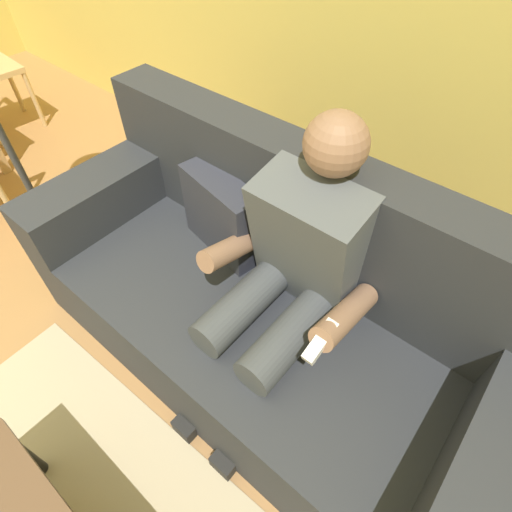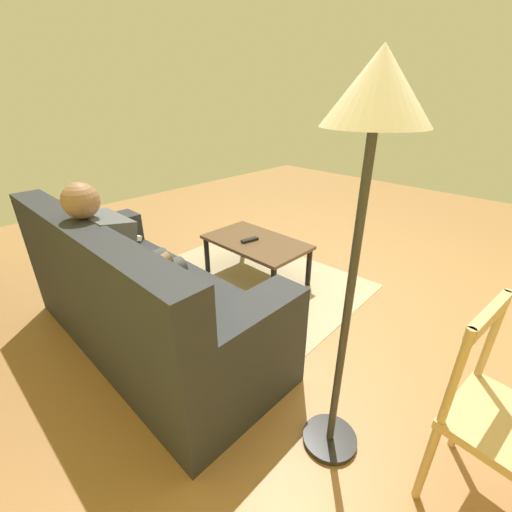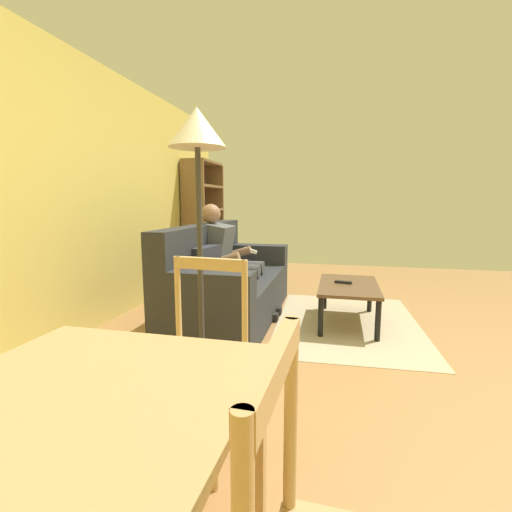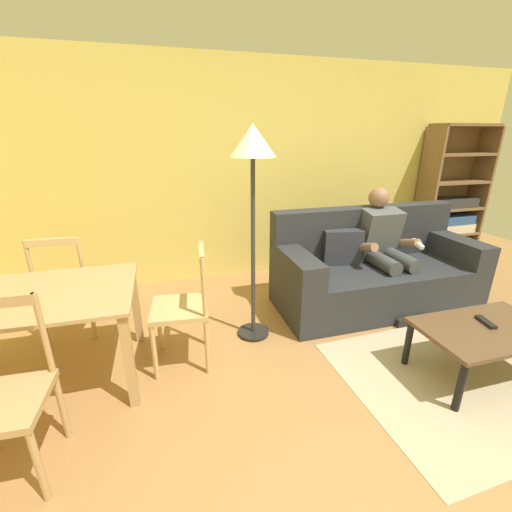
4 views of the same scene
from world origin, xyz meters
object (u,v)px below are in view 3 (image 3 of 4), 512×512
(couch, at_px, (227,285))
(floor_lamp, at_px, (198,154))
(dining_table, at_px, (31,479))
(tv_remote, at_px, (343,282))
(dining_chair_facing_couch, at_px, (197,358))
(bookshelf, at_px, (204,235))
(person_lounging, at_px, (229,258))
(coffee_table, at_px, (348,289))

(couch, distance_m, floor_lamp, 1.82)
(dining_table, bearing_deg, tv_remote, -13.06)
(dining_table, bearing_deg, dining_chair_facing_couch, -0.17)
(bookshelf, bearing_deg, dining_table, -163.15)
(person_lounging, relative_size, coffee_table, 1.24)
(couch, bearing_deg, dining_chair_facing_couch, -166.25)
(person_lounging, relative_size, dining_chair_facing_couch, 1.28)
(coffee_table, xyz_separation_m, floor_lamp, (-1.49, 0.98, 1.16))
(person_lounging, bearing_deg, dining_chair_facing_couch, -166.93)
(coffee_table, relative_size, dining_chair_facing_couch, 1.03)
(bookshelf, relative_size, dining_chair_facing_couch, 1.97)
(person_lounging, height_order, coffee_table, person_lounging)
(couch, xyz_separation_m, dining_table, (-2.94, -0.48, 0.25))
(person_lounging, xyz_separation_m, bookshelf, (1.71, 0.96, 0.08))
(person_lounging, height_order, tv_remote, person_lounging)
(couch, relative_size, dining_chair_facing_couch, 2.22)
(bookshelf, height_order, dining_chair_facing_couch, bookshelf)
(tv_remote, height_order, floor_lamp, floor_lamp)
(dining_table, xyz_separation_m, dining_chair_facing_couch, (0.95, -0.00, -0.13))
(couch, relative_size, floor_lamp, 1.16)
(tv_remote, bearing_deg, person_lounging, -77.20)
(tv_remote, height_order, dining_table, dining_table)
(dining_chair_facing_couch, bearing_deg, person_lounging, 13.07)
(coffee_table, relative_size, tv_remote, 5.70)
(tv_remote, relative_size, bookshelf, 0.09)
(tv_remote, bearing_deg, bookshelf, -116.77)
(coffee_table, bearing_deg, tv_remote, 57.37)
(tv_remote, height_order, bookshelf, bookshelf)
(person_lounging, bearing_deg, tv_remote, -88.32)
(couch, bearing_deg, floor_lamp, -168.96)
(coffee_table, height_order, bookshelf, bookshelf)
(person_lounging, height_order, dining_chair_facing_couch, person_lounging)
(dining_chair_facing_couch, xyz_separation_m, floor_lamp, (0.61, 0.22, 1.04))
(couch, bearing_deg, bookshelf, 27.75)
(person_lounging, height_order, floor_lamp, floor_lamp)
(person_lounging, xyz_separation_m, floor_lamp, (-1.49, -0.27, 0.89))
(bookshelf, distance_m, floor_lamp, 3.52)
(couch, distance_m, coffee_table, 1.25)
(floor_lamp, bearing_deg, dining_table, -172.14)
(coffee_table, bearing_deg, bookshelf, 52.21)
(couch, relative_size, dining_table, 1.69)
(person_lounging, bearing_deg, coffee_table, -89.88)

